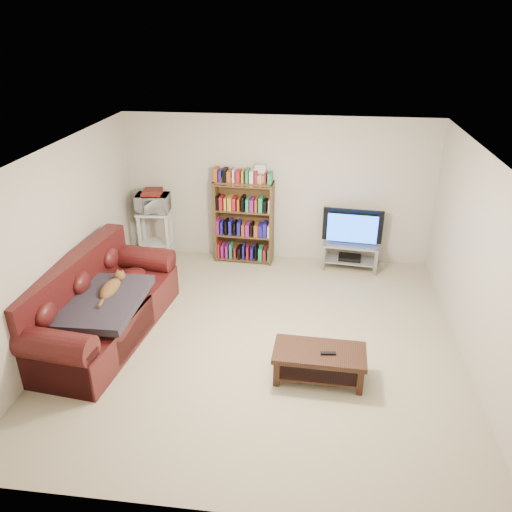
# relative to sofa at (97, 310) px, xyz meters

# --- Properties ---
(floor) EXTENTS (5.00, 5.00, 0.00)m
(floor) POSITION_rel_sofa_xyz_m (2.10, 0.10, -0.35)
(floor) COLOR #C3B691
(floor) RESTS_ON ground
(ceiling) EXTENTS (5.00, 5.00, 0.00)m
(ceiling) POSITION_rel_sofa_xyz_m (2.10, 0.10, 2.05)
(ceiling) COLOR white
(ceiling) RESTS_ON ground
(wall_back) EXTENTS (5.00, 0.00, 5.00)m
(wall_back) POSITION_rel_sofa_xyz_m (2.10, 2.60, 0.85)
(wall_back) COLOR beige
(wall_back) RESTS_ON ground
(wall_front) EXTENTS (5.00, 0.00, 5.00)m
(wall_front) POSITION_rel_sofa_xyz_m (2.10, -2.40, 0.85)
(wall_front) COLOR beige
(wall_front) RESTS_ON ground
(wall_left) EXTENTS (0.00, 5.00, 5.00)m
(wall_left) POSITION_rel_sofa_xyz_m (-0.40, 0.10, 0.85)
(wall_left) COLOR beige
(wall_left) RESTS_ON ground
(wall_right) EXTENTS (0.00, 5.00, 5.00)m
(wall_right) POSITION_rel_sofa_xyz_m (4.60, 0.10, 0.85)
(wall_right) COLOR beige
(wall_right) RESTS_ON ground
(sofa) EXTENTS (1.31, 2.53, 1.03)m
(sofa) POSITION_rel_sofa_xyz_m (0.00, 0.00, 0.00)
(sofa) COLOR #441211
(sofa) RESTS_ON floor
(blanket) EXTENTS (0.98, 1.25, 0.20)m
(blanket) POSITION_rel_sofa_xyz_m (0.18, -0.19, 0.24)
(blanket) COLOR #2B262F
(blanket) RESTS_ON sofa
(cat) EXTENTS (0.34, 0.69, 0.20)m
(cat) POSITION_rel_sofa_xyz_m (0.20, 0.03, 0.30)
(cat) COLOR brown
(cat) RESTS_ON sofa
(coffee_table) EXTENTS (1.06, 0.56, 0.38)m
(coffee_table) POSITION_rel_sofa_xyz_m (2.85, -0.56, -0.09)
(coffee_table) COLOR black
(coffee_table) RESTS_ON floor
(remote) EXTENTS (0.17, 0.07, 0.02)m
(remote) POSITION_rel_sofa_xyz_m (2.94, -0.61, 0.03)
(remote) COLOR black
(remote) RESTS_ON coffee_table
(tv_stand) EXTENTS (0.92, 0.48, 0.44)m
(tv_stand) POSITION_rel_sofa_xyz_m (3.32, 2.30, -0.05)
(tv_stand) COLOR #999EA3
(tv_stand) RESTS_ON floor
(television) EXTENTS (0.96, 0.22, 0.55)m
(television) POSITION_rel_sofa_xyz_m (3.32, 2.30, 0.37)
(television) COLOR black
(television) RESTS_ON tv_stand
(dvd_player) EXTENTS (0.38, 0.28, 0.06)m
(dvd_player) POSITION_rel_sofa_xyz_m (3.32, 2.30, -0.16)
(dvd_player) COLOR black
(dvd_player) RESTS_ON tv_stand
(bookshelf) EXTENTS (0.98, 0.35, 1.39)m
(bookshelf) POSITION_rel_sofa_xyz_m (1.56, 2.39, 0.36)
(bookshelf) COLOR #4F361B
(bookshelf) RESTS_ON floor
(shelf_clutter) EXTENTS (0.71, 0.23, 0.28)m
(shelf_clutter) POSITION_rel_sofa_xyz_m (1.66, 2.39, 1.14)
(shelf_clutter) COLOR silver
(shelf_clutter) RESTS_ON bookshelf
(microwave_stand) EXTENTS (0.57, 0.44, 0.86)m
(microwave_stand) POSITION_rel_sofa_xyz_m (0.08, 2.26, 0.20)
(microwave_stand) COLOR silver
(microwave_stand) RESTS_ON floor
(microwave) EXTENTS (0.56, 0.41, 0.29)m
(microwave) POSITION_rel_sofa_xyz_m (0.08, 2.26, 0.65)
(microwave) COLOR silver
(microwave) RESTS_ON microwave_stand
(game_boxes) EXTENTS (0.34, 0.30, 0.05)m
(game_boxes) POSITION_rel_sofa_xyz_m (0.08, 2.26, 0.82)
(game_boxes) COLOR maroon
(game_boxes) RESTS_ON microwave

